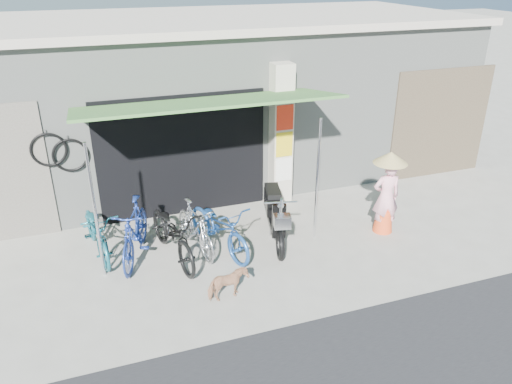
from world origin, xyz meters
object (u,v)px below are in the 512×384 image
object	(u,v)px
bike_navy	(219,227)
street_dog	(228,284)
bike_blue	(135,232)
bike_black	(173,233)
bike_silver	(195,227)
bike_teal	(97,231)
nun	(387,193)
moped	(275,214)

from	to	relation	value
bike_navy	street_dog	xyz separation A→B (m)	(-0.27, -1.44, -0.22)
bike_blue	bike_black	distance (m)	0.66
bike_blue	bike_silver	xyz separation A→B (m)	(1.05, -0.07, -0.07)
bike_teal	nun	size ratio (longest dim) A/B	1.07
bike_blue	bike_black	bearing A→B (deg)	-0.53
bike_black	bike_silver	distance (m)	0.46
bike_silver	bike_teal	bearing A→B (deg)	154.86
bike_silver	nun	size ratio (longest dim) A/B	0.95
bike_blue	bike_navy	size ratio (longest dim) A/B	0.97
bike_black	street_dog	xyz separation A→B (m)	(0.57, -1.44, -0.25)
bike_silver	nun	bearing A→B (deg)	-18.37
moped	street_dog	bearing A→B (deg)	-118.08
bike_silver	bike_blue	bearing A→B (deg)	165.72
bike_black	street_dog	bearing A→B (deg)	-78.71
moped	bike_black	bearing A→B (deg)	-163.72
bike_blue	bike_silver	bearing A→B (deg)	15.33
bike_teal	street_dog	xyz separation A→B (m)	(1.82, -2.04, -0.20)
bike_navy	nun	xyz separation A→B (m)	(3.20, -0.35, 0.34)
street_dog	bike_navy	bearing A→B (deg)	-19.84
bike_black	bike_navy	bearing A→B (deg)	-10.83
bike_teal	bike_blue	world-z (taller)	bike_blue
bike_black	bike_navy	distance (m)	0.84
nun	bike_black	bearing A→B (deg)	3.64
bike_blue	moped	xyz separation A→B (m)	(2.56, -0.14, -0.03)
moped	nun	xyz separation A→B (m)	(2.10, -0.44, 0.31)
bike_navy	moped	bearing A→B (deg)	-13.30
bike_black	nun	bearing A→B (deg)	-15.36
bike_silver	nun	world-z (taller)	nun
bike_black	moped	distance (m)	1.94
moped	bike_silver	bearing A→B (deg)	-168.78
bike_blue	nun	distance (m)	4.71
bike_blue	street_dog	bearing A→B (deg)	-35.11
bike_navy	nun	bearing A→B (deg)	-24.22
bike_navy	moped	world-z (taller)	moped
bike_blue	nun	bearing A→B (deg)	12.17
bike_teal	bike_black	xyz separation A→B (m)	(1.25, -0.60, 0.05)
street_dog	moped	world-z (taller)	moped
bike_teal	bike_navy	xyz separation A→B (m)	(2.08, -0.60, 0.02)
bike_blue	street_dog	xyz separation A→B (m)	(1.19, -1.67, -0.27)
bike_teal	nun	xyz separation A→B (m)	(5.28, -0.96, 0.36)
bike_silver	bike_navy	size ratio (longest dim) A/B	0.84
bike_blue	moped	distance (m)	2.57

